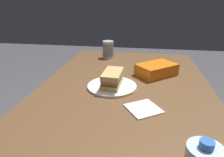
{
  "coord_description": "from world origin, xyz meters",
  "views": [
    {
      "loc": [
        0.88,
        0.09,
        1.18
      ],
      "look_at": [
        -0.1,
        -0.07,
        0.77
      ],
      "focal_mm": 32.81,
      "sensor_mm": 36.0,
      "label": 1
    }
  ],
  "objects_px": {
    "sandwich": "(112,78)",
    "paper_plate": "(112,86)",
    "chip_bag": "(156,70)",
    "plastic_cup_stack": "(108,49)",
    "dining_table": "(122,111)"
  },
  "relations": [
    {
      "from": "sandwich",
      "to": "paper_plate",
      "type": "bearing_deg",
      "value": -156.52
    },
    {
      "from": "paper_plate",
      "to": "chip_bag",
      "type": "bearing_deg",
      "value": 132.83
    },
    {
      "from": "paper_plate",
      "to": "chip_bag",
      "type": "height_order",
      "value": "chip_bag"
    },
    {
      "from": "sandwich",
      "to": "plastic_cup_stack",
      "type": "relative_size",
      "value": 1.43
    },
    {
      "from": "paper_plate",
      "to": "sandwich",
      "type": "xyz_separation_m",
      "value": [
        0.0,
        0.0,
        0.05
      ]
    },
    {
      "from": "dining_table",
      "to": "sandwich",
      "type": "xyz_separation_m",
      "value": [
        -0.09,
        -0.07,
        0.14
      ]
    },
    {
      "from": "dining_table",
      "to": "plastic_cup_stack",
      "type": "height_order",
      "value": "plastic_cup_stack"
    },
    {
      "from": "dining_table",
      "to": "plastic_cup_stack",
      "type": "distance_m",
      "value": 0.69
    },
    {
      "from": "dining_table",
      "to": "plastic_cup_stack",
      "type": "xyz_separation_m",
      "value": [
        -0.65,
        -0.18,
        0.15
      ]
    },
    {
      "from": "plastic_cup_stack",
      "to": "sandwich",
      "type": "bearing_deg",
      "value": 12.05
    },
    {
      "from": "dining_table",
      "to": "sandwich",
      "type": "height_order",
      "value": "sandwich"
    },
    {
      "from": "paper_plate",
      "to": "sandwich",
      "type": "relative_size",
      "value": 1.4
    },
    {
      "from": "plastic_cup_stack",
      "to": "chip_bag",
      "type": "bearing_deg",
      "value": 47.21
    },
    {
      "from": "paper_plate",
      "to": "plastic_cup_stack",
      "type": "xyz_separation_m",
      "value": [
        -0.55,
        -0.12,
        0.06
      ]
    },
    {
      "from": "sandwich",
      "to": "plastic_cup_stack",
      "type": "distance_m",
      "value": 0.57
    }
  ]
}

